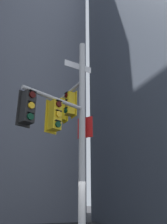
{
  "coord_description": "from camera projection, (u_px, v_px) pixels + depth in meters",
  "views": [
    {
      "loc": [
        -2.93,
        -7.28,
        1.95
      ],
      "look_at": [
        -0.02,
        -0.18,
        4.94
      ],
      "focal_mm": 35.93,
      "sensor_mm": 36.0,
      "label": 1
    }
  ],
  "objects": [
    {
      "name": "signal_pole_assembly",
      "position": [
        66.0,
        121.0,
        8.56
      ],
      "size": [
        3.0,
        4.03,
        8.1
      ],
      "color": "#B2B2B5",
      "rests_on": "ground"
    },
    {
      "name": "building_mid_block",
      "position": [
        15.0,
        48.0,
        32.95
      ],
      "size": [
        15.89,
        15.89,
        45.38
      ],
      "primitive_type": "cube",
      "color": "slate",
      "rests_on": "ground"
    }
  ]
}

